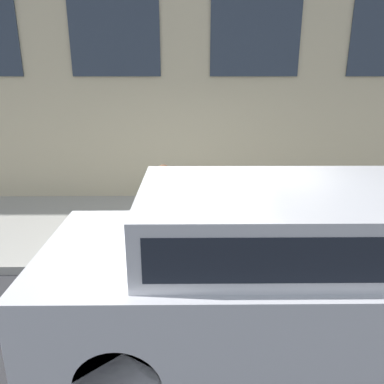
% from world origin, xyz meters
% --- Properties ---
extents(ground_plane, '(80.00, 80.00, 0.00)m').
position_xyz_m(ground_plane, '(0.00, 0.00, 0.00)').
color(ground_plane, '#2D2D30').
extents(sidewalk, '(3.05, 60.00, 0.13)m').
position_xyz_m(sidewalk, '(1.53, 0.00, 0.06)').
color(sidewalk, '#9E9B93').
rests_on(sidewalk, ground_plane).
extents(fire_hydrant, '(0.32, 0.44, 0.80)m').
position_xyz_m(fire_hydrant, '(0.43, -0.52, 0.54)').
color(fire_hydrant, '#2D7260').
rests_on(fire_hydrant, sidewalk).
extents(person, '(0.30, 0.20, 1.25)m').
position_xyz_m(person, '(0.75, 0.31, 0.88)').
color(person, '#998466').
rests_on(person, sidewalk).
extents(parked_truck_silver_near, '(1.88, 4.33, 1.67)m').
position_xyz_m(parked_truck_silver_near, '(-1.36, -0.89, 0.96)').
color(parked_truck_silver_near, black).
rests_on(parked_truck_silver_near, ground_plane).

